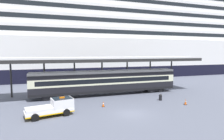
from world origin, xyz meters
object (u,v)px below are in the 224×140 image
Objects in this scene: train_carriage at (107,81)px; quay_bollard at (160,97)px; cruise_ship at (134,39)px; traffic_cone_mid at (103,104)px; traffic_cone_near at (186,102)px; service_truck at (54,107)px.

train_carriage is 9.18m from quay_bollard.
cruise_ship reaches higher than quay_bollard.
quay_bollard is at bearing -109.08° from cruise_ship.
train_carriage is 7.44m from traffic_cone_mid.
cruise_ship is 44.26m from traffic_cone_near.
quay_bollard is (6.49, -6.23, -1.80)m from train_carriage.
traffic_cone_near is 1.09× the size of traffic_cone_mid.
cruise_ship reaches higher than traffic_cone_near.
service_truck is at bearing -125.39° from cruise_ship.
traffic_cone_near is at bearing -13.40° from traffic_cone_mid.
traffic_cone_mid is (-22.23, -38.61, -11.58)m from cruise_ship.
train_carriage is 4.45× the size of service_truck.
service_truck is (-8.80, -8.20, -1.32)m from train_carriage.
cruise_ship is at bearing 74.78° from traffic_cone_near.
quay_bollard reaches higher than traffic_cone_near.
traffic_cone_mid is 0.75× the size of quay_bollard.
service_truck is at bearing -172.66° from quay_bollard.
traffic_cone_near is at bearing -57.63° from quay_bollard.
cruise_ship reaches higher than traffic_cone_mid.
service_truck is 5.73× the size of quay_bollard.
traffic_cone_near reaches higher than traffic_cone_mid.
service_truck is 15.43m from quay_bollard.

